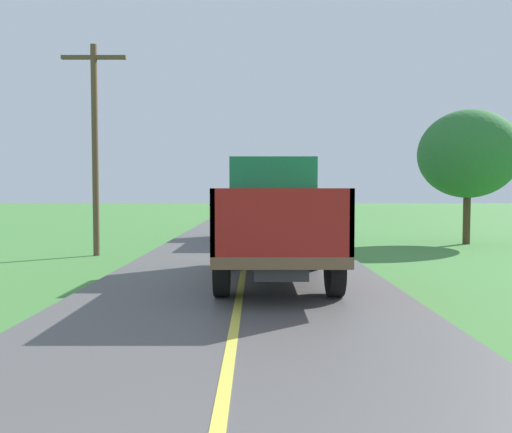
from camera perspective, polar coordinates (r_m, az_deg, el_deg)
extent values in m
cube|color=#2D2D30|center=(10.72, 2.15, -4.36)|extent=(0.90, 5.51, 0.24)
cube|color=brown|center=(10.69, 2.15, -3.30)|extent=(2.30, 5.80, 0.20)
cube|color=#197A4C|center=(12.59, 1.81, 2.39)|extent=(2.10, 1.90, 1.90)
cube|color=black|center=(13.54, 1.68, 3.82)|extent=(1.79, 0.02, 0.76)
cube|color=maroon|center=(9.69, -4.19, -0.07)|extent=(0.08, 3.85, 1.10)
cube|color=maroon|center=(9.78, 8.89, -0.07)|extent=(0.08, 3.85, 1.10)
cube|color=maroon|center=(7.79, 2.98, -0.74)|extent=(2.30, 0.08, 1.10)
cube|color=maroon|center=(11.56, 1.98, 0.38)|extent=(2.30, 0.08, 1.10)
cylinder|color=black|center=(12.52, -2.99, -3.80)|extent=(0.28, 1.00, 1.00)
cylinder|color=black|center=(12.59, 6.62, -3.78)|extent=(0.28, 1.00, 1.00)
cylinder|color=black|center=(9.17, -4.07, -6.20)|extent=(0.28, 1.00, 1.00)
cylinder|color=black|center=(9.26, 9.08, -6.14)|extent=(0.28, 1.00, 1.00)
ellipsoid|color=#B5D11E|center=(10.50, 6.46, -0.15)|extent=(0.50, 0.52, 0.45)
ellipsoid|color=#AAD122|center=(9.30, 2.47, -0.58)|extent=(0.52, 0.56, 0.36)
ellipsoid|color=#B1CE2B|center=(8.91, 7.57, -2.70)|extent=(0.57, 0.72, 0.41)
ellipsoid|color=#B9CE33|center=(8.69, 3.34, -0.89)|extent=(0.44, 0.45, 0.42)
ellipsoid|color=#B9CF21|center=(10.87, 0.69, 0.12)|extent=(0.42, 0.45, 0.46)
ellipsoid|color=#AAC51F|center=(8.58, 5.18, 1.13)|extent=(0.49, 0.62, 0.49)
ellipsoid|color=gold|center=(10.51, 4.41, 0.07)|extent=(0.56, 0.70, 0.38)
ellipsoid|color=#B9D027|center=(8.87, 5.90, -2.66)|extent=(0.41, 0.38, 0.48)
ellipsoid|color=#ABCC32|center=(8.52, 1.65, -3.04)|extent=(0.56, 0.52, 0.43)
ellipsoid|color=#B2CD2B|center=(10.00, 2.18, 1.48)|extent=(0.46, 0.48, 0.42)
ellipsoid|color=#A9C41E|center=(9.69, 3.75, 1.54)|extent=(0.53, 0.63, 0.38)
ellipsoid|color=#A0CF23|center=(8.84, 1.68, 1.51)|extent=(0.54, 0.62, 0.40)
cube|color=#2D2D30|center=(20.25, 1.70, -1.04)|extent=(0.90, 5.51, 0.24)
cube|color=brown|center=(20.24, 1.70, -0.47)|extent=(2.30, 5.80, 0.20)
cube|color=#1E479E|center=(22.15, 1.55, 2.52)|extent=(2.10, 1.90, 1.90)
cube|color=black|center=(23.11, 1.48, 3.35)|extent=(1.79, 0.02, 0.76)
cube|color=#232328|center=(19.23, -1.51, 1.30)|extent=(0.08, 3.85, 1.10)
cube|color=#232328|center=(19.30, 5.09, 1.30)|extent=(0.08, 3.85, 1.10)
cube|color=#232328|center=(17.35, 2.00, 1.15)|extent=(2.30, 0.08, 1.10)
cube|color=#232328|center=(21.12, 1.63, 1.43)|extent=(2.30, 0.08, 1.10)
cylinder|color=black|center=(22.04, -1.17, -0.99)|extent=(0.28, 1.00, 1.00)
cylinder|color=black|center=(22.10, 4.28, -0.99)|extent=(0.28, 1.00, 1.00)
cylinder|color=black|center=(18.66, -1.37, -1.66)|extent=(0.28, 1.00, 1.00)
cylinder|color=black|center=(18.73, 5.07, -1.65)|extent=(0.28, 1.00, 1.00)
ellipsoid|color=#ADC11C|center=(20.38, 0.40, 0.32)|extent=(0.43, 0.54, 0.49)
ellipsoid|color=gold|center=(18.03, -0.33, 0.13)|extent=(0.49, 0.63, 0.36)
ellipsoid|color=#AFCC21|center=(20.55, 1.38, 0.28)|extent=(0.54, 0.69, 0.37)
ellipsoid|color=#AFCC2F|center=(18.65, 3.46, 0.99)|extent=(0.40, 0.40, 0.44)
ellipsoid|color=#A9CA2D|center=(17.84, 0.40, -0.07)|extent=(0.45, 0.58, 0.46)
ellipsoid|color=#B5CE22|center=(20.36, 1.21, 1.20)|extent=(0.58, 0.55, 0.39)
ellipsoid|color=#B8C82F|center=(20.50, 4.11, 0.30)|extent=(0.48, 0.62, 0.50)
cylinder|color=brown|center=(16.53, -18.35, 7.26)|extent=(0.20, 0.20, 6.70)
cube|color=brown|center=(17.03, -18.50, 17.21)|extent=(2.04, 0.12, 0.12)
cylinder|color=#4C3823|center=(20.98, 23.28, -0.22)|extent=(0.28, 0.28, 2.02)
ellipsoid|color=#2D7033|center=(21.01, 23.41, 6.71)|extent=(3.82, 3.82, 3.44)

